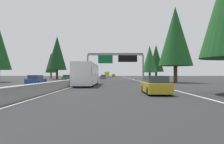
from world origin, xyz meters
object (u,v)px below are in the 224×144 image
Objects in this scene: conifer_right_near at (175,36)px; conifer_left_far at (51,63)px; oncoming_near at (36,80)px; conifer_right_far at (156,58)px; oncoming_far at (67,78)px; conifer_left_mid at (57,53)px; sign_gantry_overhead at (116,59)px; conifer_right_mid at (150,59)px; box_truck_near_center at (107,74)px; sedan_far_center at (156,85)px; sedan_mid_right at (103,77)px; bus_distant_a at (87,73)px; minivan_far_left at (113,75)px.

conifer_right_near is 1.40× the size of conifer_left_far.
conifer_right_far is (35.65, -25.41, 6.05)m from oncoming_near.
oncoming_far is 0.32× the size of conifer_left_mid.
conifer_right_mid is at bearing -37.32° from sign_gantry_overhead.
sign_gantry_overhead is 1.49× the size of box_truck_near_center.
conifer_left_far is (68.75, 29.06, 5.68)m from sedan_far_center.
sedan_far_center is at bearing -157.09° from conifer_left_far.
conifer_right_far is at bearing -159.90° from box_truck_near_center.
sedan_mid_right is 42.24m from oncoming_near.
conifer_right_mid is 0.93× the size of conifer_left_far.
oncoming_far is 0.30× the size of conifer_right_near.
conifer_right_mid is (12.56, -9.57, 0.90)m from sign_gantry_overhead.
box_truck_near_center is 36.43m from conifer_left_far.
bus_distant_a is at bearing -158.61° from conifer_left_far.
bus_distant_a is 0.78× the size of conifer_right_near.
sign_gantry_overhead is 1.21× the size of conifer_left_far.
bus_distant_a is at bearing 179.78° from box_truck_near_center.
bus_distant_a is (13.09, 7.25, 1.03)m from sedan_far_center.
minivan_far_left is at bearing 172.38° from oncoming_near.
oncoming_far is (-64.72, 12.06, -0.27)m from minivan_far_left.
minivan_far_left reaches higher than sedan_mid_right.
conifer_right_far is at bearing 116.43° from oncoming_far.
box_truck_near_center is 1.93× the size of oncoming_near.
conifer_left_far is (-28.55, 22.13, 4.75)m from box_truck_near_center.
conifer_left_mid is at bearing -169.84° from oncoming_near.
oncoming_near is at bearing -165.58° from conifer_left_far.
conifer_right_near is at bearing 59.26° from oncoming_far.
conifer_right_far is (8.40, -3.50, 0.81)m from conifer_right_mid.
oncoming_near is at bearing 0.88° from oncoming_far.
conifer_right_near is 1.07× the size of conifer_left_mid.
sign_gantry_overhead is 29.85m from sedan_far_center.
minivan_far_left is 1.14× the size of oncoming_far.
sign_gantry_overhead is 0.86× the size of conifer_right_near.
oncoming_far is at bearing 155.27° from sedan_mid_right.
conifer_left_mid reaches higher than sedan_mid_right.
conifer_right_near is 1.32× the size of conifer_right_far.
oncoming_near is (-41.44, 8.21, 0.00)m from sedan_mid_right.
sedan_mid_right is at bearing 71.42° from conifer_right_far.
oncoming_far is (-59.75, 8.58, -0.93)m from box_truck_near_center.
conifer_left_mid is (-0.90, 31.64, 1.61)m from conifer_right_far.
oncoming_far is 23.30m from conifer_right_mid.
conifer_right_near reaches higher than conifer_right_far.
oncoming_far is at bearing -156.53° from conifer_left_far.
conifer_left_far is (54.05, 13.90, 5.68)m from oncoming_near.
conifer_right_far is (-5.78, -17.20, 6.05)m from sedan_mid_right.
minivan_far_left is 0.51× the size of conifer_right_mid.
conifer_right_near is (-78.99, -11.93, 7.97)m from minivan_far_left.
sedan_mid_right is at bearing -119.71° from conifer_left_far.
bus_distant_a reaches higher than oncoming_near.
conifer_right_near is 1.50× the size of conifer_right_mid.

